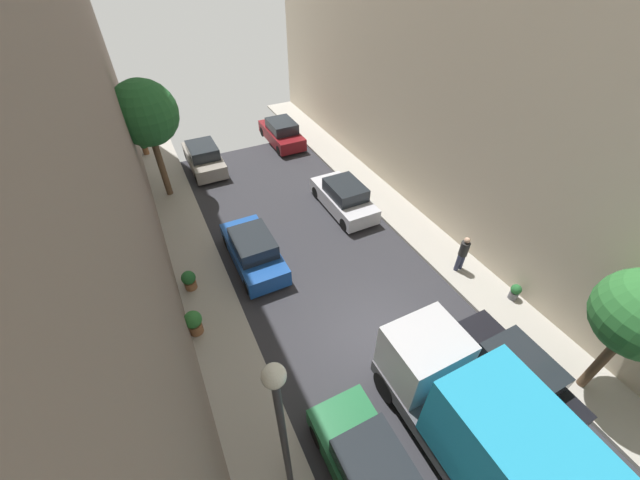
{
  "coord_description": "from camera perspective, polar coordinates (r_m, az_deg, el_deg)",
  "views": [
    {
      "loc": [
        -5.31,
        -6.2,
        11.31
      ],
      "look_at": [
        0.25,
        4.97,
        0.5
      ],
      "focal_mm": 20.67,
      "sensor_mm": 36.0,
      "label": 1
    }
  ],
  "objects": [
    {
      "name": "parked_car_left_2",
      "position": [
        11.13,
        8.22,
        -32.26
      ],
      "size": [
        1.78,
        4.2,
        1.57
      ],
      "color": "#1E6638",
      "rests_on": "ground"
    },
    {
      "name": "parked_car_left_3",
      "position": [
        15.92,
        -10.25,
        -1.62
      ],
      "size": [
        1.78,
        4.2,
        1.57
      ],
      "color": "#194799",
      "rests_on": "ground"
    },
    {
      "name": "delivery_truck",
      "position": [
        10.98,
        24.97,
        -26.3
      ],
      "size": [
        2.26,
        6.6,
        3.38
      ],
      "color": "#4C4C51",
      "rests_on": "ground"
    },
    {
      "name": "lamp_post",
      "position": [
        8.11,
        -6.06,
        -26.13
      ],
      "size": [
        0.44,
        0.44,
        5.68
      ],
      "color": "#333338",
      "rests_on": "sidewalk_left"
    },
    {
      "name": "ground",
      "position": [
        13.95,
        8.44,
        -13.95
      ],
      "size": [
        32.0,
        32.0,
        0.0
      ],
      "primitive_type": "plane",
      "color": "#2D2D33"
    },
    {
      "name": "potted_plant_1",
      "position": [
        16.19,
        27.97,
        -7.05
      ],
      "size": [
        0.4,
        0.4,
        0.69
      ],
      "color": "slate",
      "rests_on": "sidewalk_right"
    },
    {
      "name": "parked_car_right_1",
      "position": [
        18.83,
        3.73,
        6.58
      ],
      "size": [
        1.78,
        4.2,
        1.57
      ],
      "color": "silver",
      "rests_on": "ground"
    },
    {
      "name": "sidewalk_left",
      "position": [
        12.84,
        -12.05,
        -21.79
      ],
      "size": [
        2.0,
        44.0,
        0.15
      ],
      "primitive_type": "cube",
      "color": "#A8A399",
      "rests_on": "ground"
    },
    {
      "name": "sidewalk_right",
      "position": [
        16.46,
        23.27,
        -6.45
      ],
      "size": [
        2.0,
        44.0,
        0.15
      ],
      "primitive_type": "cube",
      "color": "#A8A399",
      "rests_on": "ground"
    },
    {
      "name": "potted_plant_2",
      "position": [
        15.52,
        -19.62,
        -5.83
      ],
      "size": [
        0.55,
        0.55,
        0.85
      ],
      "color": "brown",
      "rests_on": "sidewalk_left"
    },
    {
      "name": "parked_car_left_4",
      "position": [
        23.41,
        -17.53,
        12.07
      ],
      "size": [
        1.78,
        4.2,
        1.57
      ],
      "color": "gray",
      "rests_on": "ground"
    },
    {
      "name": "parked_car_right_2",
      "position": [
        25.51,
        -5.96,
        16.16
      ],
      "size": [
        1.78,
        4.2,
        1.57
      ],
      "color": "maroon",
      "rests_on": "ground"
    },
    {
      "name": "potted_plant_4",
      "position": [
        13.93,
        -18.98,
        -11.92
      ],
      "size": [
        0.63,
        0.63,
        1.0
      ],
      "color": "brown",
      "rests_on": "sidewalk_left"
    },
    {
      "name": "street_tree_0",
      "position": [
        19.82,
        -25.48,
        17.21
      ],
      "size": [
        3.06,
        3.06,
        5.97
      ],
      "color": "brown",
      "rests_on": "sidewalk_left"
    },
    {
      "name": "potted_plant_0",
      "position": [
        26.23,
        -25.55,
        12.89
      ],
      "size": [
        0.48,
        0.48,
        0.85
      ],
      "color": "brown",
      "rests_on": "sidewalk_left"
    },
    {
      "name": "parked_car_right_0",
      "position": [
        13.54,
        27.69,
        -17.72
      ],
      "size": [
        1.78,
        4.2,
        1.57
      ],
      "color": "black",
      "rests_on": "ground"
    },
    {
      "name": "pedestrian",
      "position": [
        16.14,
        21.25,
        -1.85
      ],
      "size": [
        0.4,
        0.36,
        1.72
      ],
      "color": "#2D334C",
      "rests_on": "sidewalk_right"
    }
  ]
}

